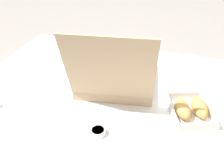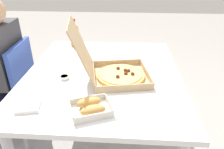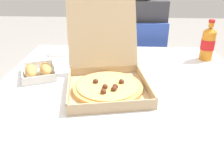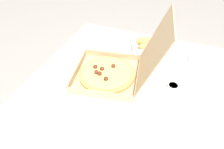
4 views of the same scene
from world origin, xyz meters
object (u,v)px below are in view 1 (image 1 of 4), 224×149
(pizza_box_open, at_px, (116,77))
(paper_menu, at_px, (39,76))
(bread_side_box, at_px, (191,109))
(dipping_sauce_cup, at_px, (98,131))

(pizza_box_open, bearing_deg, paper_menu, 5.38)
(pizza_box_open, xyz_separation_m, bread_side_box, (-0.33, 0.09, -0.02))
(bread_side_box, height_order, paper_menu, bread_side_box)
(paper_menu, bearing_deg, pizza_box_open, -155.60)
(bread_side_box, distance_m, dipping_sauce_cup, 0.37)
(pizza_box_open, relative_size, bread_side_box, 2.17)
(pizza_box_open, xyz_separation_m, paper_menu, (0.37, 0.04, -0.05))
(pizza_box_open, distance_m, bread_side_box, 0.35)
(bread_side_box, bearing_deg, pizza_box_open, -15.62)
(paper_menu, xyz_separation_m, dipping_sauce_cup, (-0.40, 0.27, 0.01))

